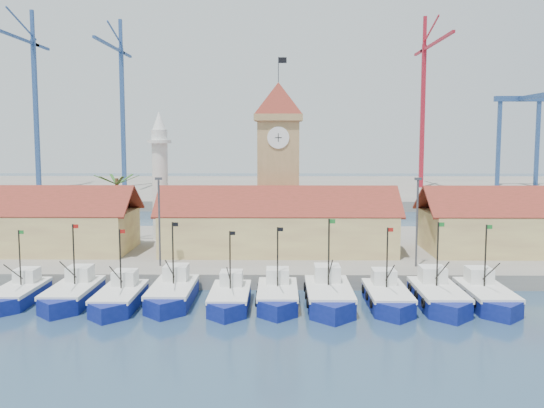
{
  "coord_description": "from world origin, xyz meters",
  "views": [
    {
      "loc": [
        0.17,
        -48.48,
        14.45
      ],
      "look_at": [
        -0.67,
        18.0,
        7.19
      ],
      "focal_mm": 40.0,
      "sensor_mm": 36.0,
      "label": 1
    }
  ],
  "objects_px": {
    "boat_5": "(278,297)",
    "minaret": "(160,175)",
    "boat_0": "(17,295)",
    "clock_tower": "(278,158)"
  },
  "relations": [
    {
      "from": "minaret",
      "to": "boat_0",
      "type": "bearing_deg",
      "value": -107.63
    },
    {
      "from": "boat_0",
      "to": "boat_5",
      "type": "relative_size",
      "value": 0.94
    },
    {
      "from": "minaret",
      "to": "boat_5",
      "type": "bearing_deg",
      "value": -59.39
    },
    {
      "from": "boat_5",
      "to": "minaret",
      "type": "distance_m",
      "value": 30.8
    },
    {
      "from": "boat_0",
      "to": "clock_tower",
      "type": "xyz_separation_m",
      "value": [
        22.88,
        22.78,
        11.26
      ]
    },
    {
      "from": "boat_5",
      "to": "minaret",
      "type": "height_order",
      "value": "minaret"
    },
    {
      "from": "clock_tower",
      "to": "boat_0",
      "type": "bearing_deg",
      "value": -135.12
    },
    {
      "from": "boat_0",
      "to": "clock_tower",
      "type": "height_order",
      "value": "clock_tower"
    },
    {
      "from": "clock_tower",
      "to": "boat_5",
      "type": "bearing_deg",
      "value": -90.0
    },
    {
      "from": "boat_5",
      "to": "clock_tower",
      "type": "distance_m",
      "value": 25.91
    }
  ]
}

